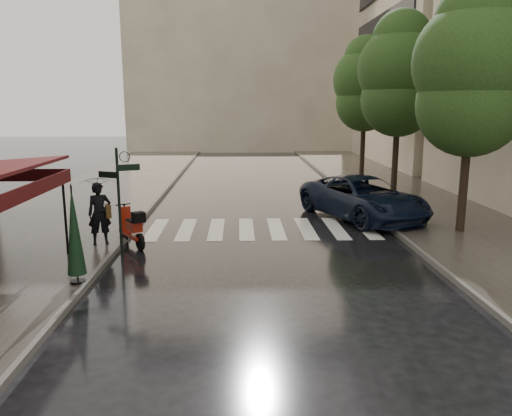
{
  "coord_description": "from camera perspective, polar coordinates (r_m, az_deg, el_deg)",
  "views": [
    {
      "loc": [
        2.18,
        -10.98,
        4.24
      ],
      "look_at": [
        2.67,
        2.84,
        1.4
      ],
      "focal_mm": 35.0,
      "sensor_mm": 36.0,
      "label": 1
    }
  ],
  "objects": [
    {
      "name": "ground",
      "position": [
        11.97,
        -12.58,
        -9.43
      ],
      "size": [
        120.0,
        120.0,
        0.0
      ],
      "primitive_type": "plane",
      "color": "black",
      "rests_on": "ground"
    },
    {
      "name": "pedestrian_with_umbrella",
      "position": [
        15.57,
        -17.6,
        2.14
      ],
      "size": [
        1.45,
        1.47,
        2.57
      ],
      "rotation": [
        0.0,
        0.0,
        0.37
      ],
      "color": "black",
      "rests_on": "sidewalk_near"
    },
    {
      "name": "tree_near",
      "position": [
        17.65,
        23.58,
        14.18
      ],
      "size": [
        3.8,
        3.8,
        7.99
      ],
      "color": "black",
      "rests_on": "sidewalk_far"
    },
    {
      "name": "tree_mid",
      "position": [
        24.15,
        16.12,
        14.38
      ],
      "size": [
        3.8,
        3.8,
        8.34
      ],
      "color": "black",
      "rests_on": "sidewalk_far"
    },
    {
      "name": "crosswalk",
      "position": [
        17.52,
        0.61,
        -2.38
      ],
      "size": [
        7.85,
        3.2,
        0.01
      ],
      "color": "silver",
      "rests_on": "ground"
    },
    {
      "name": "sidewalk_near",
      "position": [
        24.29,
        -17.98,
        1.13
      ],
      "size": [
        6.0,
        60.0,
        0.12
      ],
      "primitive_type": "cube",
      "color": "#38332D",
      "rests_on": "ground"
    },
    {
      "name": "scooter",
      "position": [
        15.77,
        -13.97,
        -2.23
      ],
      "size": [
        1.12,
        1.6,
        1.21
      ],
      "rotation": [
        0.0,
        0.0,
        0.57
      ],
      "color": "black",
      "rests_on": "ground"
    },
    {
      "name": "backdrop_building",
      "position": [
        49.32,
        -1.14,
        18.32
      ],
      "size": [
        22.0,
        6.0,
        20.0
      ],
      "primitive_type": "cube",
      "color": "tan",
      "rests_on": "ground"
    },
    {
      "name": "sidewalk_far",
      "position": [
        24.71,
        17.05,
        1.36
      ],
      "size": [
        5.5,
        60.0,
        0.12
      ],
      "primitive_type": "cube",
      "color": "#38332D",
      "rests_on": "ground"
    },
    {
      "name": "curb_near",
      "position": [
        23.63,
        -10.85,
        1.25
      ],
      "size": [
        0.12,
        60.0,
        0.16
      ],
      "primitive_type": "cube",
      "color": "#595651",
      "rests_on": "ground"
    },
    {
      "name": "curb_far",
      "position": [
        23.94,
        10.71,
        1.39
      ],
      "size": [
        0.12,
        60.0,
        0.16
      ],
      "primitive_type": "cube",
      "color": "#595651",
      "rests_on": "ground"
    },
    {
      "name": "tree_far",
      "position": [
        30.93,
        12.38,
        13.61
      ],
      "size": [
        3.8,
        3.8,
        8.16
      ],
      "color": "black",
      "rests_on": "sidewalk_far"
    },
    {
      "name": "parked_car",
      "position": [
        19.39,
        12.13,
        1.14
      ],
      "size": [
        4.66,
        6.34,
        1.6
      ],
      "primitive_type": "imported",
      "rotation": [
        0.0,
        0.0,
        0.39
      ],
      "color": "black",
      "rests_on": "ground"
    },
    {
      "name": "parasol_back",
      "position": [
        12.36,
        -20.06,
        -2.5
      ],
      "size": [
        0.44,
        0.44,
        2.34
      ],
      "color": "black",
      "rests_on": "sidewalk_near"
    },
    {
      "name": "haussmann_far",
      "position": [
        39.97,
        20.0,
        18.15
      ],
      "size": [
        8.0,
        16.0,
        18.5
      ],
      "primitive_type": "cube",
      "color": "tan",
      "rests_on": "ground"
    },
    {
      "name": "signpost",
      "position": [
        14.58,
        -15.4,
        1.68
      ],
      "size": [
        1.17,
        0.29,
        3.1
      ],
      "color": "black",
      "rests_on": "ground"
    }
  ]
}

